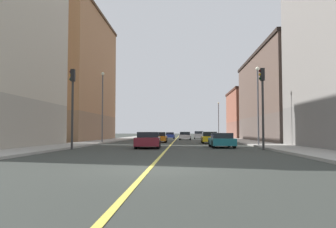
{
  "coord_description": "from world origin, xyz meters",
  "views": [
    {
      "loc": [
        1.19,
        -11.65,
        1.33
      ],
      "look_at": [
        -0.9,
        35.55,
        3.8
      ],
      "focal_mm": 35.8,
      "sensor_mm": 36.0,
      "label": 1
    }
  ],
  "objects": [
    {
      "name": "car_blue",
      "position": [
        -1.29,
        50.41,
        0.6
      ],
      "size": [
        1.91,
        4.42,
        1.18
      ],
      "color": "#23389E",
      "rests_on": "ground"
    },
    {
      "name": "building_left_mid",
      "position": [
        15.54,
        33.48,
        5.88
      ],
      "size": [
        9.96,
        23.87,
        11.75
      ],
      "color": "brown",
      "rests_on": "ground"
    },
    {
      "name": "lane_center_stripe",
      "position": [
        0.0,
        49.0,
        0.01
      ],
      "size": [
        0.16,
        154.0,
        0.01
      ],
      "primitive_type": "cube",
      "color": "#E5D14C",
      "rests_on": "ground"
    },
    {
      "name": "car_white",
      "position": [
        1.57,
        42.71,
        0.62
      ],
      "size": [
        1.99,
        4.0,
        1.27
      ],
      "color": "white",
      "rests_on": "ground"
    },
    {
      "name": "building_left_far",
      "position": [
        15.54,
        55.07,
        4.71
      ],
      "size": [
        9.96,
        14.33,
        9.4
      ],
      "color": "brown",
      "rests_on": "ground"
    },
    {
      "name": "building_right_midblock",
      "position": [
        -15.54,
        36.43,
        9.34
      ],
      "size": [
        9.96,
        21.04,
        18.67
      ],
      "color": "#8F6B4F",
      "rests_on": "ground"
    },
    {
      "name": "traffic_light_left_near",
      "position": [
        6.94,
        12.62,
        3.83
      ],
      "size": [
        0.4,
        0.32,
        5.9
      ],
      "color": "#2D2D2D",
      "rests_on": "ground"
    },
    {
      "name": "car_orange",
      "position": [
        -1.71,
        28.77,
        0.61
      ],
      "size": [
        1.93,
        4.02,
        1.25
      ],
      "color": "orange",
      "rests_on": "ground"
    },
    {
      "name": "traffic_light_right_near",
      "position": [
        -6.97,
        12.62,
        3.85
      ],
      "size": [
        0.4,
        0.32,
        5.95
      ],
      "color": "#2D2D2D",
      "rests_on": "ground"
    },
    {
      "name": "car_teal",
      "position": [
        4.4,
        16.36,
        0.6
      ],
      "size": [
        1.92,
        4.46,
        1.21
      ],
      "color": "#196670",
      "rests_on": "ground"
    },
    {
      "name": "sidewalk_right",
      "position": [
        -9.03,
        49.0,
        0.07
      ],
      "size": [
        3.36,
        168.0,
        0.15
      ],
      "primitive_type": "cube",
      "color": "#9E9B93",
      "rests_on": "ground"
    },
    {
      "name": "street_lamp_right_near",
      "position": [
        -7.95,
        25.95,
        4.91
      ],
      "size": [
        0.36,
        0.36,
        7.97
      ],
      "color": "#4C4C51",
      "rests_on": "ground"
    },
    {
      "name": "car_maroon",
      "position": [
        -1.6,
        15.18,
        0.63
      ],
      "size": [
        2.09,
        4.6,
        1.29
      ],
      "color": "maroon",
      "rests_on": "ground"
    },
    {
      "name": "car_silver",
      "position": [
        4.17,
        50.81,
        0.67
      ],
      "size": [
        2.0,
        4.09,
        1.38
      ],
      "color": "silver",
      "rests_on": "ground"
    },
    {
      "name": "sidewalk_left",
      "position": [
        9.03,
        49.0,
        0.07
      ],
      "size": [
        3.36,
        168.0,
        0.15
      ],
      "primitive_type": "cube",
      "color": "#9E9B93",
      "rests_on": "ground"
    },
    {
      "name": "street_lamp_left_near",
      "position": [
        7.95,
        18.64,
        4.41
      ],
      "size": [
        0.36,
        0.36,
        7.02
      ],
      "color": "#4C4C51",
      "rests_on": "ground"
    },
    {
      "name": "ground_plane",
      "position": [
        0.0,
        0.0,
        0.0
      ],
      "size": [
        400.0,
        400.0,
        0.0
      ],
      "primitive_type": "plane",
      "color": "#323631",
      "rests_on": "ground"
    },
    {
      "name": "car_yellow",
      "position": [
        4.2,
        26.41,
        0.64
      ],
      "size": [
        1.83,
        4.4,
        1.3
      ],
      "color": "gold",
      "rests_on": "ground"
    },
    {
      "name": "street_lamp_left_far",
      "position": [
        7.95,
        52.0,
        4.27
      ],
      "size": [
        0.36,
        0.36,
        6.76
      ],
      "color": "#4C4C51",
      "rests_on": "ground"
    }
  ]
}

